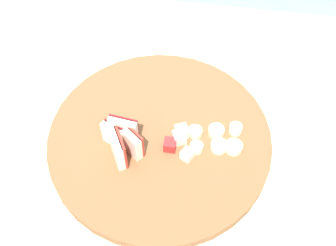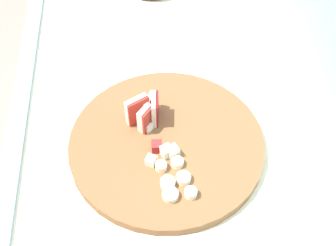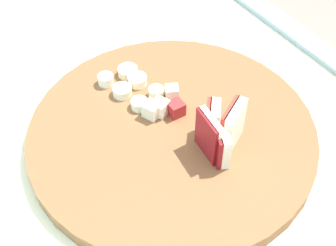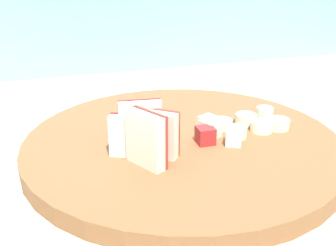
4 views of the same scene
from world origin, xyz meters
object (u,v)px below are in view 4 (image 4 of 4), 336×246
(cutting_board, at_px, (182,146))
(banana_slice_rows, at_px, (254,123))
(apple_dice_pile, at_px, (207,133))
(apple_wedge_fan, at_px, (145,134))

(cutting_board, distance_m, banana_slice_rows, 0.10)
(apple_dice_pile, relative_size, banana_slice_rows, 1.14)
(banana_slice_rows, bearing_deg, apple_wedge_fan, -166.05)
(apple_wedge_fan, bearing_deg, banana_slice_rows, 13.95)
(cutting_board, relative_size, apple_wedge_fan, 5.06)
(cutting_board, relative_size, banana_slice_rows, 4.11)
(cutting_board, xyz_separation_m, banana_slice_rows, (0.10, 0.00, 0.02))
(apple_wedge_fan, height_order, apple_dice_pile, apple_wedge_fan)
(apple_dice_pile, distance_m, banana_slice_rows, 0.08)
(cutting_board, bearing_deg, apple_wedge_fan, -148.55)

